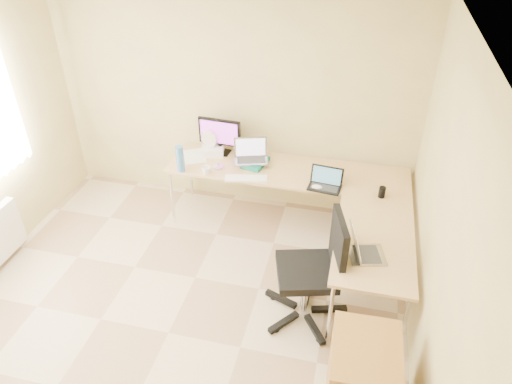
% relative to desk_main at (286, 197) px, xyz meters
% --- Properties ---
extents(floor, '(4.50, 4.50, 0.00)m').
position_rel_desk_main_xyz_m(floor, '(-0.72, -1.85, -0.36)').
color(floor, beige).
rests_on(floor, ground).
extents(ceiling, '(4.50, 4.50, 0.00)m').
position_rel_desk_main_xyz_m(ceiling, '(-0.72, -1.85, 2.24)').
color(ceiling, white).
rests_on(ceiling, ground).
extents(wall_back, '(4.50, 0.00, 4.50)m').
position_rel_desk_main_xyz_m(wall_back, '(-0.72, 0.40, 0.93)').
color(wall_back, '#D8CA7B').
rests_on(wall_back, ground).
extents(wall_right, '(0.00, 4.50, 4.50)m').
position_rel_desk_main_xyz_m(wall_right, '(1.38, -1.85, 0.93)').
color(wall_right, '#D8CA7B').
rests_on(wall_right, ground).
extents(desk_main, '(2.65, 0.70, 0.73)m').
position_rel_desk_main_xyz_m(desk_main, '(0.00, 0.00, 0.00)').
color(desk_main, tan).
rests_on(desk_main, ground).
extents(desk_return, '(0.70, 1.30, 0.73)m').
position_rel_desk_main_xyz_m(desk_return, '(0.98, -1.00, 0.00)').
color(desk_return, tan).
rests_on(desk_return, ground).
extents(monitor, '(0.51, 0.20, 0.43)m').
position_rel_desk_main_xyz_m(monitor, '(-0.83, 0.20, 0.58)').
color(monitor, black).
rests_on(monitor, desk_main).
extents(book_stack, '(0.29, 0.35, 0.05)m').
position_rel_desk_main_xyz_m(book_stack, '(-0.37, 0.03, 0.39)').
color(book_stack, '#0E6157').
rests_on(book_stack, desk_main).
extents(laptop_center, '(0.44, 0.38, 0.24)m').
position_rel_desk_main_xyz_m(laptop_center, '(-0.41, 0.01, 0.54)').
color(laptop_center, '#9597AC').
rests_on(laptop_center, desk_main).
extents(laptop_black, '(0.36, 0.28, 0.21)m').
position_rel_desk_main_xyz_m(laptop_black, '(0.44, -0.27, 0.47)').
color(laptop_black, black).
rests_on(laptop_black, desk_main).
extents(keyboard, '(0.47, 0.21, 0.02)m').
position_rel_desk_main_xyz_m(keyboard, '(-0.39, -0.30, 0.38)').
color(keyboard, white).
rests_on(keyboard, desk_main).
extents(mouse, '(0.12, 0.09, 0.04)m').
position_rel_desk_main_xyz_m(mouse, '(0.36, -0.30, 0.39)').
color(mouse, white).
rests_on(mouse, desk_main).
extents(mug, '(0.11, 0.11, 0.09)m').
position_rel_desk_main_xyz_m(mug, '(-0.84, -0.30, 0.41)').
color(mug, white).
rests_on(mug, desk_main).
extents(cd_stack, '(0.14, 0.14, 0.03)m').
position_rel_desk_main_xyz_m(cd_stack, '(-0.75, -0.15, 0.38)').
color(cd_stack, silver).
rests_on(cd_stack, desk_main).
extents(water_bottle, '(0.11, 0.11, 0.30)m').
position_rel_desk_main_xyz_m(water_bottle, '(-1.13, -0.30, 0.52)').
color(water_bottle, teal).
rests_on(water_bottle, desk_main).
extents(papers, '(0.37, 0.41, 0.01)m').
position_rel_desk_main_xyz_m(papers, '(-1.10, 0.03, 0.37)').
color(papers, white).
rests_on(papers, desk_main).
extents(white_box, '(0.29, 0.24, 0.09)m').
position_rel_desk_main_xyz_m(white_box, '(-0.90, 0.13, 0.41)').
color(white_box, white).
rests_on(white_box, desk_main).
extents(desk_fan, '(0.26, 0.26, 0.26)m').
position_rel_desk_main_xyz_m(desk_fan, '(-0.94, 0.20, 0.50)').
color(desk_fan, beige).
rests_on(desk_fan, desk_main).
extents(black_cup, '(0.08, 0.08, 0.12)m').
position_rel_desk_main_xyz_m(black_cup, '(1.02, -0.30, 0.42)').
color(black_cup, black).
rests_on(black_cup, desk_main).
extents(laptop_return, '(0.41, 0.36, 0.24)m').
position_rel_desk_main_xyz_m(laptop_return, '(0.91, -1.23, 0.48)').
color(laptop_return, '#ABABAB').
rests_on(laptop_return, desk_return).
extents(office_chair, '(0.82, 0.82, 1.11)m').
position_rel_desk_main_xyz_m(office_chair, '(0.42, -1.34, 0.13)').
color(office_chair, black).
rests_on(office_chair, ground).
extents(cabinet, '(0.49, 0.60, 0.81)m').
position_rel_desk_main_xyz_m(cabinet, '(0.96, -2.22, -0.01)').
color(cabinet, brown).
rests_on(cabinet, ground).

